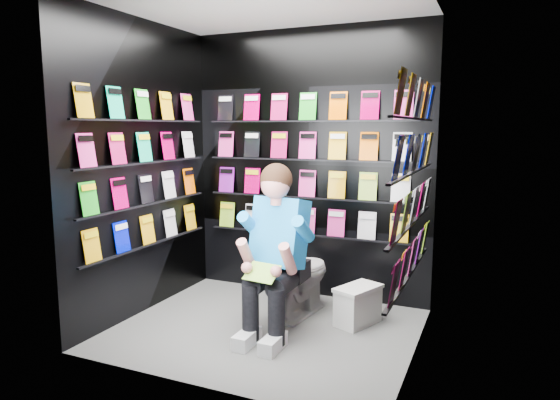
% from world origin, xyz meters
% --- Properties ---
extents(floor, '(2.40, 2.40, 0.00)m').
position_xyz_m(floor, '(0.00, 0.00, 0.00)').
color(floor, '#5E5E5C').
rests_on(floor, ground).
extents(ceiling, '(2.40, 2.40, 0.00)m').
position_xyz_m(ceiling, '(0.00, 0.00, 2.60)').
color(ceiling, white).
rests_on(ceiling, floor).
extents(wall_back, '(2.40, 0.04, 2.60)m').
position_xyz_m(wall_back, '(0.00, 1.00, 1.30)').
color(wall_back, black).
rests_on(wall_back, floor).
extents(wall_front, '(2.40, 0.04, 2.60)m').
position_xyz_m(wall_front, '(0.00, -1.00, 1.30)').
color(wall_front, black).
rests_on(wall_front, floor).
extents(wall_left, '(0.04, 2.00, 2.60)m').
position_xyz_m(wall_left, '(-1.20, 0.00, 1.30)').
color(wall_left, black).
rests_on(wall_left, floor).
extents(wall_right, '(0.04, 2.00, 2.60)m').
position_xyz_m(wall_right, '(1.20, 0.00, 1.30)').
color(wall_right, black).
rests_on(wall_right, floor).
extents(comics_back, '(2.10, 0.06, 1.37)m').
position_xyz_m(comics_back, '(0.00, 0.97, 1.31)').
color(comics_back, '#BC0052').
rests_on(comics_back, wall_back).
extents(comics_left, '(0.06, 1.70, 1.37)m').
position_xyz_m(comics_left, '(-1.17, 0.00, 1.31)').
color(comics_left, '#BC0052').
rests_on(comics_left, wall_left).
extents(comics_right, '(0.06, 1.70, 1.37)m').
position_xyz_m(comics_right, '(1.17, 0.00, 1.31)').
color(comics_right, '#BC0052').
rests_on(comics_right, wall_right).
extents(toilet, '(0.52, 0.80, 0.73)m').
position_xyz_m(toilet, '(0.11, 0.44, 0.37)').
color(toilet, white).
rests_on(toilet, floor).
extents(longbox, '(0.35, 0.45, 0.30)m').
position_xyz_m(longbox, '(0.67, 0.43, 0.15)').
color(longbox, silver).
rests_on(longbox, floor).
extents(longbox_lid, '(0.38, 0.48, 0.03)m').
position_xyz_m(longbox_lid, '(0.67, 0.43, 0.31)').
color(longbox_lid, silver).
rests_on(longbox_lid, longbox).
extents(reader, '(0.68, 0.91, 1.54)m').
position_xyz_m(reader, '(0.11, 0.06, 0.80)').
color(reader, '#0C75C7').
rests_on(reader, toilet).
extents(held_comic, '(0.28, 0.19, 0.11)m').
position_xyz_m(held_comic, '(0.11, -0.29, 0.58)').
color(held_comic, green).
rests_on(held_comic, reader).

